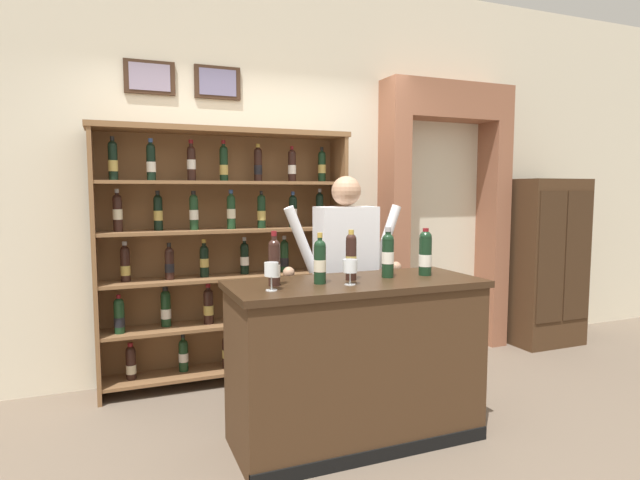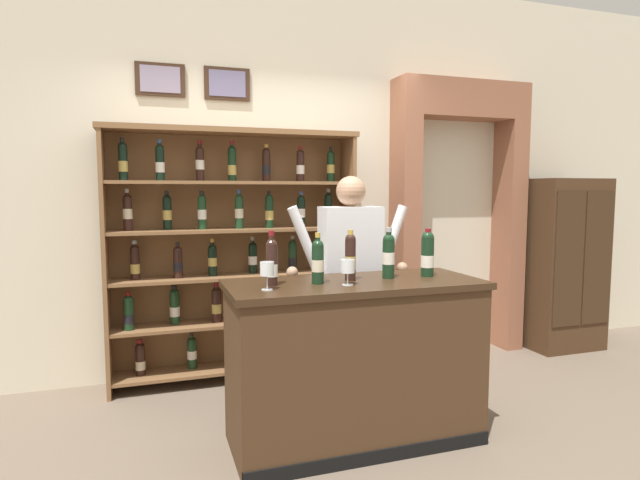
{
  "view_description": "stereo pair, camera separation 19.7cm",
  "coord_description": "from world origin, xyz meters",
  "px_view_note": "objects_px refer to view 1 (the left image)",
  "views": [
    {
      "loc": [
        -1.14,
        -2.75,
        1.51
      ],
      "look_at": [
        0.04,
        0.17,
        1.21
      ],
      "focal_mm": 29.21,
      "sensor_mm": 36.0,
      "label": 1
    },
    {
      "loc": [
        -0.96,
        -2.82,
        1.51
      ],
      "look_at": [
        0.04,
        0.17,
        1.21
      ],
      "focal_mm": 29.21,
      "sensor_mm": 36.0,
      "label": 2
    }
  ],
  "objects_px": {
    "wine_shelf": "(226,250)",
    "tasting_bottle_riserva": "(425,253)",
    "tasting_bottle_grappa": "(274,262)",
    "tasting_bottle_rosso": "(351,256)",
    "shopkeeper": "(346,263)",
    "wine_glass_center": "(271,271)",
    "tasting_bottle_brunello": "(320,261)",
    "tasting_bottle_chianti": "(388,254)",
    "side_cabinet": "(547,262)",
    "tasting_counter": "(356,361)",
    "wine_glass_right": "(350,267)"
  },
  "relations": [
    {
      "from": "tasting_counter",
      "to": "tasting_bottle_grappa",
      "type": "height_order",
      "value": "tasting_bottle_grappa"
    },
    {
      "from": "tasting_counter",
      "to": "tasting_bottle_grappa",
      "type": "bearing_deg",
      "value": 177.06
    },
    {
      "from": "tasting_counter",
      "to": "tasting_bottle_riserva",
      "type": "relative_size",
      "value": 5.09
    },
    {
      "from": "wine_shelf",
      "to": "shopkeeper",
      "type": "height_order",
      "value": "wine_shelf"
    },
    {
      "from": "wine_glass_right",
      "to": "tasting_bottle_chianti",
      "type": "bearing_deg",
      "value": 23.62
    },
    {
      "from": "tasting_bottle_brunello",
      "to": "wine_glass_center",
      "type": "height_order",
      "value": "tasting_bottle_brunello"
    },
    {
      "from": "tasting_bottle_brunello",
      "to": "tasting_bottle_riserva",
      "type": "relative_size",
      "value": 0.99
    },
    {
      "from": "tasting_bottle_brunello",
      "to": "shopkeeper",
      "type": "bearing_deg",
      "value": 53.55
    },
    {
      "from": "tasting_counter",
      "to": "wine_glass_center",
      "type": "relative_size",
      "value": 9.9
    },
    {
      "from": "tasting_counter",
      "to": "tasting_bottle_grappa",
      "type": "xyz_separation_m",
      "value": [
        -0.5,
        0.03,
        0.62
      ]
    },
    {
      "from": "tasting_bottle_grappa",
      "to": "wine_glass_center",
      "type": "xyz_separation_m",
      "value": [
        -0.06,
        -0.13,
        -0.03
      ]
    },
    {
      "from": "side_cabinet",
      "to": "wine_glass_center",
      "type": "distance_m",
      "value": 3.4
    },
    {
      "from": "tasting_counter",
      "to": "wine_glass_center",
      "type": "distance_m",
      "value": 0.82
    },
    {
      "from": "tasting_counter",
      "to": "tasting_bottle_chianti",
      "type": "relative_size",
      "value": 4.87
    },
    {
      "from": "tasting_bottle_riserva",
      "to": "wine_glass_center",
      "type": "xyz_separation_m",
      "value": [
        -1.05,
        -0.13,
        -0.04
      ]
    },
    {
      "from": "tasting_counter",
      "to": "tasting_bottle_rosso",
      "type": "relative_size",
      "value": 5.02
    },
    {
      "from": "shopkeeper",
      "to": "tasting_bottle_grappa",
      "type": "bearing_deg",
      "value": -141.32
    },
    {
      "from": "shopkeeper",
      "to": "tasting_bottle_brunello",
      "type": "relative_size",
      "value": 5.47
    },
    {
      "from": "wine_shelf",
      "to": "wine_glass_right",
      "type": "bearing_deg",
      "value": -73.15
    },
    {
      "from": "tasting_bottle_brunello",
      "to": "side_cabinet",
      "type": "bearing_deg",
      "value": 21.17
    },
    {
      "from": "wine_shelf",
      "to": "tasting_bottle_brunello",
      "type": "bearing_deg",
      "value": -78.0
    },
    {
      "from": "shopkeeper",
      "to": "tasting_counter",
      "type": "bearing_deg",
      "value": -109.1
    },
    {
      "from": "wine_glass_center",
      "to": "shopkeeper",
      "type": "bearing_deg",
      "value": 42.37
    },
    {
      "from": "side_cabinet",
      "to": "tasting_counter",
      "type": "xyz_separation_m",
      "value": [
        -2.61,
        -1.1,
        -0.32
      ]
    },
    {
      "from": "side_cabinet",
      "to": "shopkeeper",
      "type": "xyz_separation_m",
      "value": [
        -2.41,
        -0.51,
        0.19
      ]
    },
    {
      "from": "tasting_bottle_grappa",
      "to": "wine_glass_center",
      "type": "distance_m",
      "value": 0.14
    },
    {
      "from": "side_cabinet",
      "to": "tasting_bottle_riserva",
      "type": "bearing_deg",
      "value": -153.09
    },
    {
      "from": "shopkeeper",
      "to": "tasting_bottle_riserva",
      "type": "bearing_deg",
      "value": -62.88
    },
    {
      "from": "tasting_bottle_chianti",
      "to": "tasting_bottle_rosso",
      "type": "bearing_deg",
      "value": -179.88
    },
    {
      "from": "tasting_bottle_brunello",
      "to": "wine_glass_center",
      "type": "xyz_separation_m",
      "value": [
        -0.32,
        -0.1,
        -0.03
      ]
    },
    {
      "from": "side_cabinet",
      "to": "tasting_bottle_brunello",
      "type": "distance_m",
      "value": 3.07
    },
    {
      "from": "wine_shelf",
      "to": "shopkeeper",
      "type": "distance_m",
      "value": 1.0
    },
    {
      "from": "wine_shelf",
      "to": "tasting_bottle_grappa",
      "type": "distance_m",
      "value": 1.26
    },
    {
      "from": "tasting_bottle_grappa",
      "to": "tasting_bottle_rosso",
      "type": "relative_size",
      "value": 1.02
    },
    {
      "from": "tasting_bottle_riserva",
      "to": "tasting_bottle_brunello",
      "type": "bearing_deg",
      "value": -177.78
    },
    {
      "from": "tasting_bottle_brunello",
      "to": "tasting_bottle_riserva",
      "type": "bearing_deg",
      "value": 2.22
    },
    {
      "from": "tasting_bottle_grappa",
      "to": "tasting_bottle_chianti",
      "type": "distance_m",
      "value": 0.73
    },
    {
      "from": "wine_shelf",
      "to": "side_cabinet",
      "type": "xyz_separation_m",
      "value": [
        3.12,
        -0.19,
        -0.24
      ]
    },
    {
      "from": "wine_shelf",
      "to": "tasting_bottle_chianti",
      "type": "relative_size",
      "value": 6.36
    },
    {
      "from": "shopkeeper",
      "to": "tasting_bottle_chianti",
      "type": "relative_size",
      "value": 5.18
    },
    {
      "from": "tasting_bottle_riserva",
      "to": "wine_glass_center",
      "type": "bearing_deg",
      "value": -173.2
    },
    {
      "from": "shopkeeper",
      "to": "tasting_bottle_riserva",
      "type": "distance_m",
      "value": 0.65
    },
    {
      "from": "tasting_bottle_rosso",
      "to": "wine_glass_center",
      "type": "bearing_deg",
      "value": -165.41
    },
    {
      "from": "wine_shelf",
      "to": "tasting_bottle_riserva",
      "type": "distance_m",
      "value": 1.61
    },
    {
      "from": "side_cabinet",
      "to": "wine_glass_right",
      "type": "bearing_deg",
      "value": -156.04
    },
    {
      "from": "wine_shelf",
      "to": "tasting_bottle_rosso",
      "type": "xyz_separation_m",
      "value": [
        0.49,
        -1.25,
        0.07
      ]
    },
    {
      "from": "shopkeeper",
      "to": "tasting_bottle_grappa",
      "type": "height_order",
      "value": "shopkeeper"
    },
    {
      "from": "wine_shelf",
      "to": "shopkeeper",
      "type": "relative_size",
      "value": 1.23
    },
    {
      "from": "shopkeeper",
      "to": "wine_glass_right",
      "type": "height_order",
      "value": "shopkeeper"
    },
    {
      "from": "tasting_bottle_chianti",
      "to": "wine_glass_right",
      "type": "bearing_deg",
      "value": -156.38
    }
  ]
}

